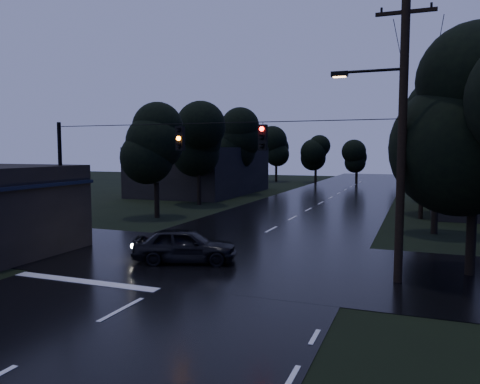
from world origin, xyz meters
The scene contains 15 objects.
main_road centered at (0.00, 30.00, 0.00)m, with size 12.00×120.00×0.02m, color black.
cross_street centered at (0.00, 12.00, 0.00)m, with size 60.00×9.00×0.02m, color black.
building_far_left centered at (-14.00, 40.00, 2.50)m, with size 10.00×16.00×5.00m, color black.
utility_pole_main centered at (7.41, 11.00, 5.26)m, with size 3.50×0.30×10.00m.
utility_pole_far centered at (8.30, 28.00, 3.88)m, with size 2.00×0.30×7.50m.
anchor_pole_left centered at (-7.50, 11.00, 3.00)m, with size 0.18×0.18×6.00m, color black.
span_signals centered at (0.56, 10.99, 5.24)m, with size 15.00×0.37×1.12m.
tree_corner_near centered at (10.00, 13.00, 5.99)m, with size 4.48×4.48×9.44m.
tree_left_a centered at (-9.00, 22.00, 5.24)m, with size 3.92×3.92×8.26m.
tree_left_b centered at (-9.60, 30.00, 5.62)m, with size 4.20×4.20×8.85m.
tree_left_c centered at (-10.20, 40.00, 5.99)m, with size 4.48×4.48×9.44m.
tree_right_a centered at (9.00, 22.00, 5.62)m, with size 4.20×4.20×8.85m.
tree_right_b centered at (9.60, 30.00, 5.99)m, with size 4.48×4.48×9.44m.
tree_right_c centered at (10.20, 40.00, 6.37)m, with size 4.76×4.76×10.03m.
car centered at (-0.99, 10.93, 0.74)m, with size 1.74×4.33×1.48m, color black.
Camera 1 is at (8.07, -6.31, 4.71)m, focal length 35.00 mm.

